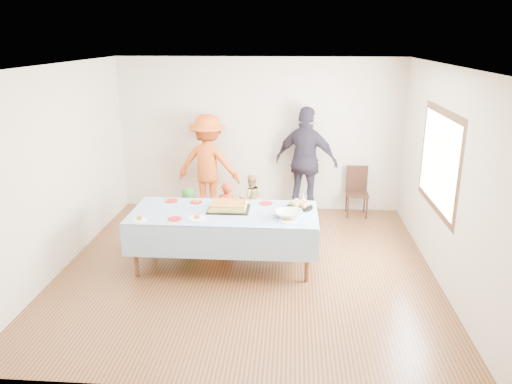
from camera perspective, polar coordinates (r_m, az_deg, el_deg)
ground at (r=6.94m, az=-1.00°, el=-8.55°), size 5.00×5.00×0.00m
room_walls at (r=6.37m, az=-0.59°, el=5.92°), size 5.04×5.04×2.72m
party_table at (r=6.74m, az=-3.66°, el=-2.70°), size 2.50×1.10×0.78m
birthday_cake at (r=6.78m, az=-3.15°, el=-1.66°), size 0.56×0.43×0.10m
rolls_tray at (r=6.86m, az=5.01°, el=-1.46°), size 0.37×0.37×0.11m
punch_bowl at (r=6.50m, az=3.79°, el=-2.55°), size 0.36×0.36×0.09m
party_hat at (r=7.05m, az=5.37°, el=-0.64°), size 0.10×0.10×0.17m
fork_pile at (r=6.50m, az=2.11°, el=-2.62°), size 0.24×0.18×0.07m
plate_red_far_a at (r=7.23m, az=-9.63°, el=-0.99°), size 0.18×0.18×0.01m
plate_red_far_b at (r=7.12m, az=-6.86°, el=-1.17°), size 0.17×0.17×0.01m
plate_red_far_c at (r=7.08m, az=-3.56°, el=-1.16°), size 0.16×0.16×0.01m
plate_red_far_d at (r=7.02m, az=1.14°, el=-1.29°), size 0.19×0.19×0.01m
plate_red_near at (r=6.52m, az=-9.26°, el=-3.05°), size 0.18×0.18×0.01m
plate_white_left at (r=6.58m, az=-13.14°, el=-3.11°), size 0.20×0.20×0.01m
plate_white_mid at (r=6.49m, az=-6.75°, el=-3.02°), size 0.24×0.24×0.01m
plate_white_right at (r=6.39m, az=3.70°, el=-3.28°), size 0.24×0.24×0.01m
dining_chair at (r=8.93m, az=11.45°, el=0.43°), size 0.37×0.37×0.86m
toddler_left at (r=7.70m, az=-3.43°, el=-2.19°), size 0.39×0.32×0.92m
toddler_mid at (r=7.84m, az=-7.65°, el=-2.37°), size 0.44×0.34×0.81m
toddler_right at (r=8.37m, az=-0.58°, el=-0.79°), size 0.48×0.41×0.84m
adult_left at (r=8.81m, az=-5.47°, el=3.16°), size 1.23×0.83×1.76m
adult_right at (r=8.67m, az=5.75°, el=3.45°), size 1.21×0.83×1.91m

